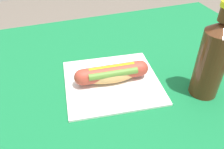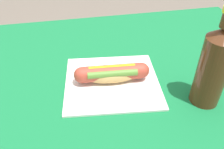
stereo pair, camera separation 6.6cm
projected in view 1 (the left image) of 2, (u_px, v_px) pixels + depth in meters
name	position (u px, v px, depth m)	size (l,w,h in m)	color
dining_table	(125.00, 112.00, 0.76)	(1.17, 0.96, 0.74)	brown
paper_wrapper	(112.00, 82.00, 0.68)	(0.27, 0.25, 0.01)	silver
hot_dog	(112.00, 73.00, 0.66)	(0.22, 0.07, 0.05)	tan
soda_bottle	(213.00, 58.00, 0.58)	(0.08, 0.08, 0.26)	#4C2814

